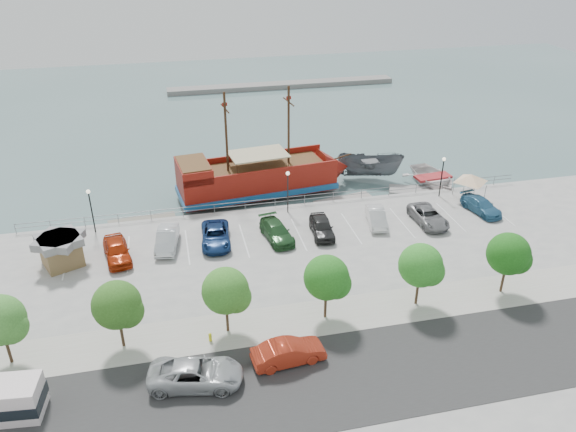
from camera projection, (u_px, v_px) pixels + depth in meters
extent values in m
plane|color=#496868|center=(304.00, 255.00, 49.56)|extent=(160.00, 160.00, 0.00)
cube|color=#2B2B2B|center=(367.00, 373.00, 35.31)|extent=(100.00, 8.00, 0.04)
cube|color=#A09A8F|center=(338.00, 315.00, 40.47)|extent=(100.00, 4.00, 0.05)
cylinder|color=slate|center=(285.00, 198.00, 55.37)|extent=(50.00, 0.06, 0.06)
cylinder|color=slate|center=(285.00, 201.00, 55.56)|extent=(50.00, 0.06, 0.06)
cube|color=gray|center=(282.00, 85.00, 98.71)|extent=(40.00, 3.00, 0.80)
cube|color=maroon|center=(257.00, 179.00, 59.27)|extent=(16.76, 7.00, 2.64)
cube|color=#164F89|center=(257.00, 187.00, 59.67)|extent=(17.10, 7.33, 0.61)
cone|color=maroon|center=(334.00, 168.00, 61.93)|extent=(3.81, 5.23, 4.88)
cube|color=maroon|center=(194.00, 170.00, 56.35)|extent=(3.64, 5.41, 1.42)
cube|color=brown|center=(193.00, 163.00, 55.99)|extent=(3.39, 4.98, 0.12)
cube|color=brown|center=(261.00, 167.00, 58.78)|extent=(13.66, 6.02, 0.15)
cube|color=maroon|center=(250.00, 156.00, 60.51)|extent=(16.17, 2.15, 0.71)
cube|color=maroon|center=(264.00, 174.00, 56.45)|extent=(16.17, 2.15, 0.71)
cylinder|color=#382111|center=(289.00, 126.00, 57.75)|extent=(0.27, 0.27, 8.34)
cylinder|color=#382111|center=(226.00, 133.00, 55.79)|extent=(0.27, 0.27, 8.34)
cylinder|color=#382111|center=(289.00, 102.00, 56.56)|extent=(0.51, 3.05, 0.14)
cylinder|color=#382111|center=(225.00, 108.00, 54.60)|extent=(0.51, 3.05, 0.14)
cube|color=#C0B386|center=(258.00, 154.00, 58.00)|extent=(6.32, 4.54, 0.12)
cylinder|color=#382111|center=(341.00, 157.00, 61.57)|extent=(2.53, 0.46, 0.60)
imported|color=#505459|center=(370.00, 168.00, 63.30)|extent=(7.90, 5.27, 2.86)
imported|color=silver|center=(433.00, 180.00, 62.09)|extent=(5.72, 7.54, 1.47)
cube|color=gray|center=(142.00, 222.00, 54.67)|extent=(6.58, 2.41, 0.37)
cube|color=gray|center=(344.00, 201.00, 58.70)|extent=(6.49, 2.91, 0.36)
cube|color=gray|center=(425.00, 192.00, 60.49)|extent=(7.99, 4.84, 0.44)
cube|color=brown|center=(62.00, 254.00, 45.95)|extent=(3.69, 3.69, 2.05)
cube|color=slate|center=(59.00, 240.00, 45.36)|extent=(4.18, 4.18, 0.65)
cylinder|color=slate|center=(454.00, 186.00, 57.70)|extent=(0.07, 0.07, 1.96)
cylinder|color=slate|center=(475.00, 185.00, 57.95)|extent=(0.07, 0.07, 1.96)
cylinder|color=slate|center=(463.00, 196.00, 55.67)|extent=(0.07, 0.07, 1.96)
cylinder|color=slate|center=(485.00, 194.00, 55.92)|extent=(0.07, 0.07, 1.96)
pyramid|color=white|center=(472.00, 174.00, 56.00)|extent=(4.10, 4.10, 0.80)
imported|color=#A2A6A9|center=(196.00, 374.00, 34.13)|extent=(6.15, 3.68, 1.60)
imported|color=#B22E18|center=(289.00, 352.00, 35.84)|extent=(4.90, 2.15, 1.56)
cylinder|color=yellow|center=(210.00, 338.00, 37.85)|extent=(0.21, 0.21, 0.53)
sphere|color=yellow|center=(210.00, 335.00, 37.71)|extent=(0.23, 0.23, 0.23)
cylinder|color=black|center=(92.00, 213.00, 50.23)|extent=(0.12, 0.12, 4.00)
sphere|color=#FFF2CC|center=(88.00, 192.00, 49.25)|extent=(0.36, 0.36, 0.36)
cylinder|color=black|center=(288.00, 193.00, 53.76)|extent=(0.12, 0.12, 4.00)
sphere|color=#FFF2CC|center=(288.00, 173.00, 52.77)|extent=(0.36, 0.36, 0.36)
cylinder|color=black|center=(441.00, 178.00, 56.89)|extent=(0.12, 0.12, 4.00)
sphere|color=#FFF2CC|center=(444.00, 159.00, 55.90)|extent=(0.36, 0.36, 0.36)
cylinder|color=#473321|center=(8.00, 349.00, 35.66)|extent=(0.20, 0.20, 2.20)
sphere|color=#377229|center=(10.00, 327.00, 34.63)|extent=(2.20, 2.20, 2.20)
cylinder|color=#473321|center=(122.00, 333.00, 37.03)|extent=(0.20, 0.20, 2.20)
sphere|color=#2B571A|center=(117.00, 305.00, 35.95)|extent=(3.20, 3.20, 3.20)
sphere|color=#2B571A|center=(127.00, 311.00, 36.00)|extent=(2.20, 2.20, 2.20)
cylinder|color=#473321|center=(227.00, 318.00, 38.40)|extent=(0.20, 0.20, 2.20)
sphere|color=#336E22|center=(225.00, 291.00, 37.32)|extent=(3.20, 3.20, 3.20)
sphere|color=#336E22|center=(235.00, 297.00, 37.37)|extent=(2.20, 2.20, 2.20)
cylinder|color=#473321|center=(325.00, 304.00, 39.77)|extent=(0.20, 0.20, 2.20)
sphere|color=#21631A|center=(326.00, 277.00, 38.69)|extent=(3.20, 3.20, 3.20)
sphere|color=#21631A|center=(336.00, 284.00, 38.74)|extent=(2.20, 2.20, 2.20)
cylinder|color=#473321|center=(417.00, 292.00, 41.14)|extent=(0.20, 0.20, 2.20)
sphere|color=#297522|center=(421.00, 265.00, 40.06)|extent=(3.20, 3.20, 3.20)
sphere|color=#297522|center=(430.00, 271.00, 40.11)|extent=(2.20, 2.20, 2.20)
cylinder|color=#473321|center=(503.00, 280.00, 42.51)|extent=(0.20, 0.20, 2.20)
sphere|color=#1A5514|center=(508.00, 254.00, 41.43)|extent=(3.20, 3.20, 3.20)
sphere|color=#1A5514|center=(517.00, 260.00, 41.48)|extent=(2.20, 2.20, 2.20)
imported|color=#A4280A|center=(117.00, 250.00, 46.77)|extent=(2.81, 5.19, 1.68)
imported|color=silver|center=(167.00, 239.00, 48.49)|extent=(2.36, 4.97, 1.57)
imported|color=navy|center=(216.00, 236.00, 49.11)|extent=(2.88, 5.51, 1.48)
imported|color=#245027|center=(277.00, 232.00, 49.79)|extent=(2.81, 5.28, 1.46)
imported|color=black|center=(322.00, 227.00, 50.45)|extent=(2.26, 4.75, 1.57)
imported|color=silver|center=(376.00, 217.00, 52.22)|extent=(2.34, 4.59, 1.44)
imported|color=gray|center=(428.00, 216.00, 52.39)|extent=(2.51, 5.20, 1.43)
imported|color=#2E658B|center=(481.00, 206.00, 54.39)|extent=(2.81, 5.01, 1.37)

